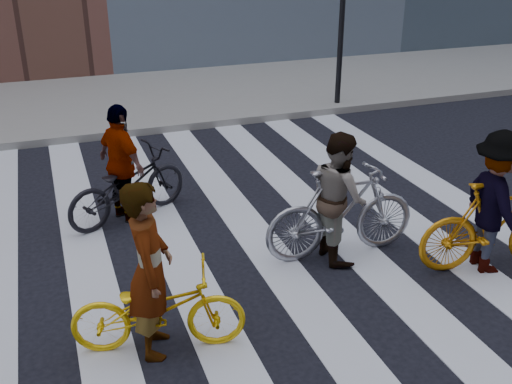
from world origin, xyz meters
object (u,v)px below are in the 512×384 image
bike_dark_rear (128,186)px  rider_rear (122,164)px  rider_mid (339,196)px  rider_right (496,203)px  bike_yellow_left (158,309)px  bike_silver_mid (341,212)px  bike_yellow_right (495,225)px  rider_left (150,270)px  traffic_signal (344,6)px

bike_dark_rear → rider_rear: bearing=65.3°
rider_mid → rider_right: (1.59, -0.91, 0.06)m
bike_yellow_left → bike_silver_mid: 2.72m
rider_right → bike_yellow_right: bearing=-79.8°
bike_yellow_right → rider_right: (-0.05, 0.00, 0.31)m
bike_yellow_right → rider_left: rider_left is taller
bike_dark_rear → bike_yellow_right: bearing=-150.9°
bike_silver_mid → bike_dark_rear: 3.05m
rider_mid → rider_right: rider_right is taller
bike_yellow_left → bike_yellow_right: (4.10, 0.13, 0.13)m
bike_yellow_right → rider_rear: (-3.97, 2.88, 0.27)m
rider_mid → bike_yellow_left: bearing=115.4°
bike_silver_mid → rider_right: 1.81m
bike_yellow_right → rider_mid: 1.89m
bike_dark_rear → rider_mid: bearing=-155.4°
rider_mid → rider_rear: 3.05m
rider_mid → rider_rear: rider_rear is taller
bike_silver_mid → rider_rear: (-2.38, 1.97, 0.24)m
traffic_signal → bike_yellow_right: size_ratio=1.75×
bike_yellow_left → rider_right: 4.08m
bike_yellow_left → rider_rear: bearing=11.6°
rider_left → rider_right: bearing=-74.1°
bike_yellow_left → traffic_signal: bearing=-24.6°
rider_mid → rider_rear: size_ratio=0.98×
bike_dark_rear → rider_mid: 3.03m
rider_left → rider_mid: size_ratio=1.10×
traffic_signal → bike_yellow_left: traffic_signal is taller
bike_dark_rear → rider_left: rider_left is taller
bike_dark_rear → rider_left: 3.04m
traffic_signal → rider_mid: traffic_signal is taller
rider_right → rider_rear: bearing=63.9°
bike_yellow_left → bike_dark_rear: size_ratio=0.89×
bike_silver_mid → bike_yellow_left: bearing=115.0°
bike_silver_mid → rider_rear: bearing=53.0°
rider_left → rider_mid: 2.72m
rider_left → bike_silver_mid: bearing=-53.9°
bike_yellow_left → rider_rear: size_ratio=1.01×
bike_yellow_right → rider_right: 0.31m
bike_dark_rear → rider_mid: rider_mid is taller
bike_dark_rear → rider_left: (-0.23, -3.01, 0.40)m
bike_silver_mid → rider_left: bearing=114.6°
bike_yellow_right → rider_left: size_ratio=1.06×
bike_silver_mid → rider_rear: rider_rear is taller
traffic_signal → rider_mid: bearing=-117.6°
rider_right → rider_rear: 4.86m
bike_yellow_left → rider_mid: size_ratio=1.03×
traffic_signal → bike_yellow_left: bearing=-128.7°
rider_mid → rider_left: bearing=115.0°
rider_left → rider_right: (4.10, 0.13, -0.02)m
bike_yellow_left → bike_dark_rear: (0.18, 3.01, 0.05)m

